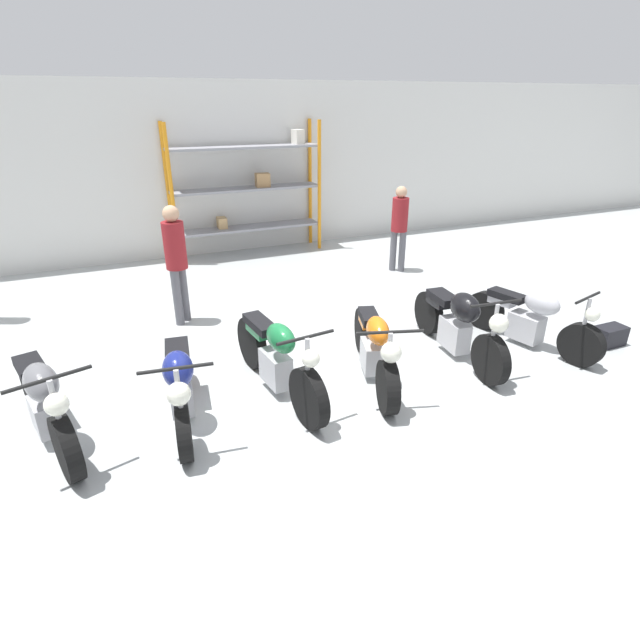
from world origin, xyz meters
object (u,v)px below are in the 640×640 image
Objects in this scene: shelving_rack at (249,187)px; motorcycle_green at (277,358)px; motorcycle_black at (459,323)px; person_browsing at (399,222)px; toolbox at (610,336)px; motorcycle_orange at (375,348)px; motorcycle_blue at (180,384)px; motorcycle_silver at (531,319)px; person_near_rack at (176,255)px; motorcycle_grey at (45,403)px.

motorcycle_green is at bearing -103.17° from shelving_rack.
motorcycle_black is 1.28× the size of person_browsing.
person_browsing reaches higher than toolbox.
motorcycle_orange reaches higher than toolbox.
motorcycle_silver is (4.79, -0.08, -0.05)m from motorcycle_blue.
person_near_rack is at bearing -35.94° from person_browsing.
motorcycle_grey is 1.30m from motorcycle_blue.
motorcycle_blue is at bearing -11.19° from person_browsing.
shelving_rack reaches higher than motorcycle_green.
motorcycle_silver is (6.09, -0.22, -0.07)m from motorcycle_grey.
toolbox is at bearing 56.39° from person_browsing.
motorcycle_silver is 1.20× the size of person_browsing.
person_near_rack reaches higher than motorcycle_orange.
toolbox is (4.74, -0.66, -0.32)m from motorcycle_green.
motorcycle_green is 1.07× the size of motorcycle_orange.
shelving_rack is 3.42m from person_browsing.
motorcycle_green is 2.71m from person_near_rack.
motorcycle_black is 4.20m from person_near_rack.
motorcycle_orange is 3.38m from person_near_rack.
motorcycle_blue is 0.89× the size of motorcycle_black.
motorcycle_black reaches higher than motorcycle_green.
motorcycle_blue is at bearing -112.63° from shelving_rack.
motorcycle_grey is 0.99× the size of motorcycle_silver.
motorcycle_orange is 4.44m from person_browsing.
motorcycle_blue is (1.29, -0.14, -0.02)m from motorcycle_grey.
motorcycle_black is (1.15, -5.96, -0.98)m from shelving_rack.
motorcycle_black is at bearing 81.36° from motorcycle_green.
motorcycle_grey is (-3.79, -5.87, -0.99)m from shelving_rack.
person_near_rack is (-4.43, -0.91, 0.09)m from person_browsing.
motorcycle_grey is at bearing -18.32° from person_browsing.
motorcycle_blue is 0.88× the size of motorcycle_green.
shelving_rack is 1.61× the size of motorcycle_orange.
person_near_rack reaches higher than motorcycle_grey.
person_near_rack is (-0.70, 2.54, 0.63)m from motorcycle_green.
motorcycle_silver is at bearing 79.86° from motorcycle_green.
shelving_rack is 7.06m from motorcycle_grey.
motorcycle_silver is 4.59× the size of toolbox.
person_browsing is at bearing 102.94° from motorcycle_grey.
motorcycle_green reaches higher than motorcycle_orange.
motorcycle_black is 1.07× the size of motorcycle_silver.
motorcycle_blue is 6.05m from person_browsing.
motorcycle_orange is (1.21, -0.16, -0.04)m from motorcycle_green.
shelving_rack is 7.50× the size of toolbox.
motorcycle_silver is (2.46, -0.04, -0.02)m from motorcycle_orange.
motorcycle_silver is 5.21m from person_near_rack.
motorcycle_grey reaches higher than toolbox.
motorcycle_black is at bearing 72.71° from motorcycle_grey.
shelving_rack is at bearing 159.78° from motorcycle_green.
shelving_rack is 6.13m from motorcycle_green.
motorcycle_orange is at bearing 96.04° from motorcycle_blue.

